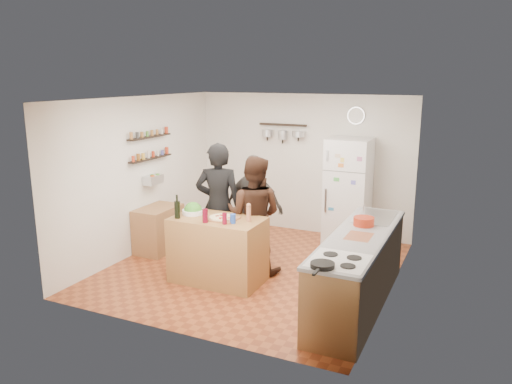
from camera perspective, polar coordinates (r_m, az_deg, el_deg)
The scene contains 26 objects.
room_shell at distance 7.52m, azimuth 0.92°, elevation 1.20°, with size 4.20×4.20×4.20m.
prep_island at distance 6.98m, azimuth -4.36°, elevation -6.60°, with size 1.25×0.72×0.91m, color olive.
pizza_board at distance 6.78m, azimuth -3.92°, elevation -3.06°, with size 0.42×0.34×0.02m, color brown.
pizza at distance 6.77m, azimuth -3.93°, elevation -2.90°, with size 0.34×0.34×0.02m, color beige.
salad_bowl at distance 7.08m, azimuth -7.21°, elevation -2.26°, with size 0.31×0.31×0.06m, color white.
wine_bottle at distance 6.88m, azimuth -8.99°, elevation -2.01°, with size 0.08×0.08×0.24m, color black.
wine_glass_near at distance 6.64m, azimuth -5.83°, elevation -2.72°, with size 0.08×0.08×0.18m, color #530717.
wine_glass_far at distance 6.55m, azimuth -3.61°, elevation -3.05°, with size 0.06×0.06×0.15m, color #5F081C.
pepper_mill at distance 6.65m, azimuth -0.85°, elevation -2.54°, with size 0.06×0.06×0.20m, color #A56645.
salt_canister at distance 6.58m, azimuth -2.66°, elevation -3.07°, with size 0.08×0.08×0.12m, color #1B3D98.
person_left at distance 7.40m, azimuth -4.29°, elevation -1.55°, with size 0.68×0.45×1.87m, color black.
person_center at distance 7.19m, azimuth -0.25°, elevation -2.62°, with size 0.83×0.65×1.71m, color black.
person_back at distance 7.69m, azimuth -0.24°, elevation -1.83°, with size 0.96×0.40×1.64m, color #33302D.
counter_run at distance 6.38m, azimuth 11.62°, elevation -8.82°, with size 0.63×2.63×0.90m, color #9E7042.
stove_top at distance 5.36m, azimuth 9.45°, elevation -7.81°, with size 0.60×0.62×0.02m, color white.
skillet at distance 5.14m, azimuth 7.60°, elevation -8.27°, with size 0.25×0.25×0.05m, color black.
sink at distance 7.02m, azimuth 13.41°, elevation -2.86°, with size 0.50×0.80×0.03m, color silver.
cutting_board at distance 6.17m, azimuth 11.67°, elevation -5.06°, with size 0.30×0.40×0.02m, color #965336.
red_bowl at distance 6.59m, azimuth 12.22°, elevation -3.30°, with size 0.27×0.27×0.11m, color #A02712.
fridge at distance 8.56m, azimuth 10.47°, elevation 0.05°, with size 0.70×0.68×1.80m, color white.
wall_clock at distance 8.69m, azimuth 11.37°, elevation 8.56°, with size 0.30×0.30×0.03m, color silver.
spice_shelf_lower at distance 8.28m, azimuth -11.94°, elevation 3.78°, with size 0.12×1.00×0.03m, color black.
spice_shelf_upper at distance 8.23m, azimuth -12.06°, elevation 6.18°, with size 0.12×1.00×0.03m, color black.
produce_basket at distance 8.33m, azimuth -11.66°, elevation 1.39°, with size 0.18×0.35×0.14m, color silver.
side_table at distance 8.32m, azimuth -11.07°, elevation -4.17°, with size 0.50×0.80×0.73m, color #A97546.
pot_rack at distance 9.02m, azimuth 3.07°, elevation 7.68°, with size 0.90×0.04×0.04m, color black.
Camera 1 is at (2.98, -6.34, 2.81)m, focal length 35.00 mm.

